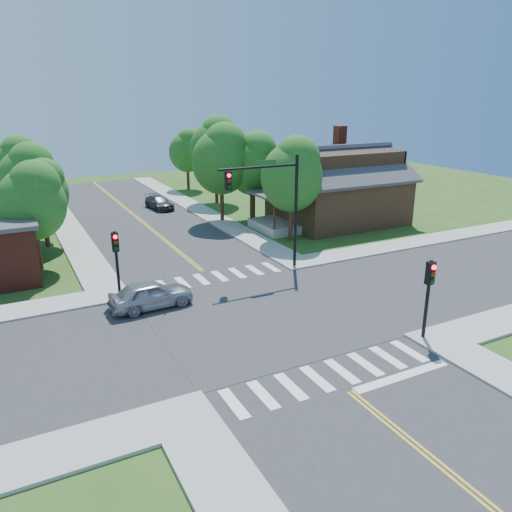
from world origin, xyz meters
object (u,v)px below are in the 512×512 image
car_silver (151,295)px  car_dgrey (159,203)px  house_ne (337,184)px  signal_pole_nw (116,252)px  signal_pole_se (429,285)px  signal_mast_ne (272,196)px

car_silver → car_dgrey: 23.84m
house_ne → car_dgrey: (-12.24, 11.96, -2.72)m
house_ne → car_dgrey: size_ratio=3.00×
signal_pole_nw → signal_pole_se: bearing=-45.0°
signal_pole_se → car_dgrey: (-2.73, 31.82, -2.05)m
signal_pole_se → car_dgrey: signal_pole_se is taller
signal_pole_se → car_dgrey: 32.00m
signal_mast_ne → car_dgrey: signal_mast_ne is taller
signal_pole_se → signal_pole_nw: same height
signal_pole_se → signal_mast_ne: bearing=98.6°
signal_mast_ne → house_ne: size_ratio=0.55×
signal_pole_se → car_dgrey: size_ratio=0.87×
car_silver → car_dgrey: bearing=-21.0°
car_dgrey → house_ne: bearing=-50.9°
signal_pole_nw → house_ne: house_ne is taller
signal_pole_nw → car_dgrey: bearing=67.7°
signal_pole_nw → car_dgrey: (8.47, 20.62, -2.05)m
signal_pole_se → house_ne: size_ratio=0.29×
signal_mast_ne → house_ne: bearing=37.7°
signal_mast_ne → signal_pole_nw: (-9.51, -0.01, -2.19)m
signal_mast_ne → house_ne: (11.19, 8.65, -1.52)m
signal_mast_ne → car_dgrey: 21.07m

